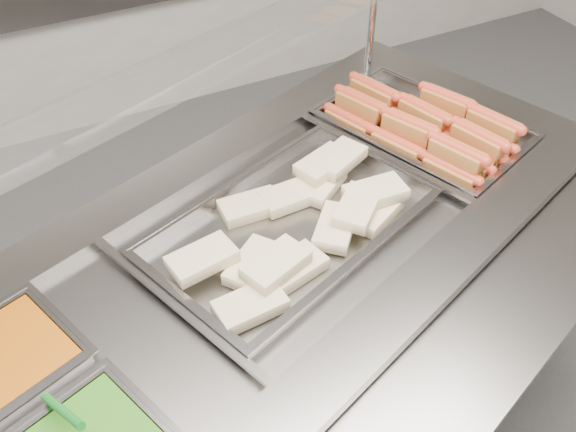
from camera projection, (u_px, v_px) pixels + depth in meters
name	position (u px, v px, depth m)	size (l,w,h in m)	color
steam_counter	(276.00, 347.00, 1.77)	(1.98, 1.37, 0.87)	slate
tray_rail	(454.00, 370.00, 1.26)	(1.72, 0.90, 0.05)	slate
sneeze_guard	(199.00, 65.00, 1.34)	(1.59, 0.80, 0.42)	silver
pan_hotdogs	(421.00, 137.00, 1.83)	(0.49, 0.61, 0.10)	gray
pan_wraps	(291.00, 229.00, 1.52)	(0.75, 0.59, 0.07)	gray
hotdogs_in_buns	(421.00, 127.00, 1.78)	(0.40, 0.54, 0.11)	#995020
tortilla_wraps	(305.00, 219.00, 1.50)	(0.61, 0.43, 0.07)	#CEB98A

